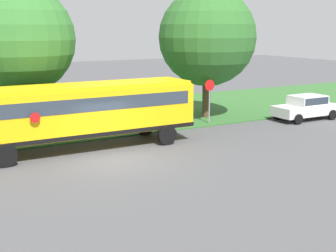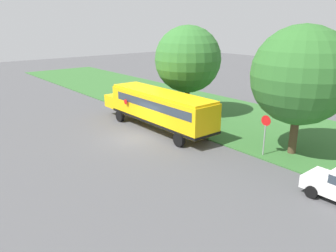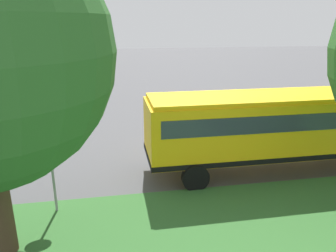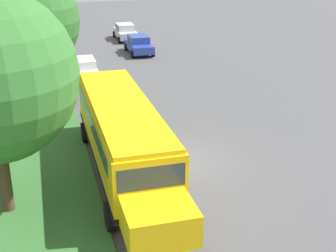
# 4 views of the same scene
# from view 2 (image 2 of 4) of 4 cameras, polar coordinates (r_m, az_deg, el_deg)

# --- Properties ---
(ground_plane) EXTENTS (120.00, 120.00, 0.00)m
(ground_plane) POSITION_cam_2_polar(r_m,az_deg,el_deg) (24.81, -5.83, -2.13)
(ground_plane) COLOR #4C4C4F
(grass_verge) EXTENTS (12.00, 80.00, 0.08)m
(grass_verge) POSITION_cam_2_polar(r_m,az_deg,el_deg) (31.15, 9.65, 1.89)
(grass_verge) COLOR #33662D
(grass_verge) RESTS_ON ground
(school_bus) EXTENTS (2.84, 12.42, 3.16)m
(school_bus) POSITION_cam_2_polar(r_m,az_deg,el_deg) (26.18, -1.69, 3.41)
(school_bus) COLOR yellow
(school_bus) RESTS_ON ground
(oak_tree_beside_bus) EXTENTS (5.95, 5.95, 8.16)m
(oak_tree_beside_bus) POSITION_cam_2_polar(r_m,az_deg,el_deg) (29.89, 3.16, 11.50)
(oak_tree_beside_bus) COLOR #4C3826
(oak_tree_beside_bus) RESTS_ON ground
(oak_tree_roadside_mid) EXTENTS (6.19, 6.19, 8.31)m
(oak_tree_roadside_mid) POSITION_cam_2_polar(r_m,az_deg,el_deg) (21.98, 22.30, 8.28)
(oak_tree_roadside_mid) COLOR #4C3826
(oak_tree_roadside_mid) RESTS_ON ground
(stop_sign) EXTENTS (0.08, 0.68, 2.74)m
(stop_sign) POSITION_cam_2_polar(r_m,az_deg,el_deg) (21.80, 16.55, -0.78)
(stop_sign) COLOR gray
(stop_sign) RESTS_ON ground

